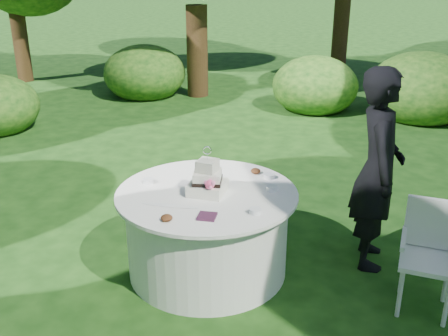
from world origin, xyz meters
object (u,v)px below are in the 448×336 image
(guest, at_px, (378,170))
(chair, at_px, (430,248))
(table, at_px, (207,231))
(cake, at_px, (208,181))
(napkins, at_px, (207,216))

(guest, bearing_deg, chair, -148.43)
(table, xyz_separation_m, cake, (0.01, -0.03, 0.50))
(cake, bearing_deg, guest, 18.54)
(napkins, bearing_deg, guest, 34.67)
(guest, height_order, chair, guest)
(table, bearing_deg, cake, -60.85)
(cake, relative_size, chair, 0.47)
(napkins, distance_m, cake, 0.46)
(napkins, bearing_deg, chair, 10.16)
(napkins, bearing_deg, table, 103.03)
(napkins, relative_size, table, 0.09)
(chair, bearing_deg, guest, 122.43)
(guest, xyz_separation_m, table, (-1.43, -0.45, -0.52))
(table, relative_size, cake, 3.72)
(cake, height_order, chair, cake)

